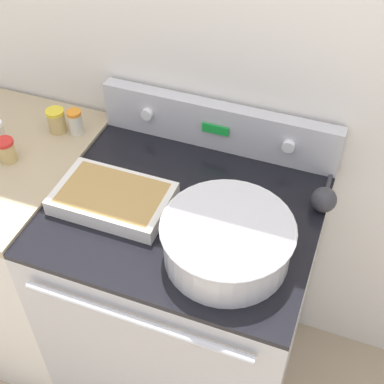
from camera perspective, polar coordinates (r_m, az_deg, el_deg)
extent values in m
cube|color=silver|center=(1.69, 3.78, 14.65)|extent=(8.00, 0.05, 2.50)
cube|color=#BCBCC1|center=(1.97, -0.73, -11.39)|extent=(0.81, 0.69, 0.91)
cube|color=black|center=(1.61, -0.88, -1.99)|extent=(0.81, 0.69, 0.02)
cylinder|color=silver|center=(1.46, -6.11, -13.47)|extent=(0.66, 0.02, 0.02)
cube|color=#BCBCC1|center=(1.77, 2.83, 7.05)|extent=(0.81, 0.05, 0.17)
cylinder|color=white|center=(1.81, -4.84, 8.26)|extent=(0.04, 0.02, 0.04)
cylinder|color=white|center=(1.70, 10.24, 4.80)|extent=(0.04, 0.02, 0.04)
cube|color=green|center=(1.74, 2.50, 6.68)|extent=(0.09, 0.01, 0.03)
cube|color=silver|center=(2.22, -17.56, -5.74)|extent=(0.56, 0.69, 0.91)
cylinder|color=silver|center=(1.44, 3.75, -5.29)|extent=(0.34, 0.34, 0.12)
torus|color=silver|center=(1.39, 3.86, -3.75)|extent=(0.36, 0.36, 0.01)
cylinder|color=beige|center=(1.40, 3.84, -4.11)|extent=(0.31, 0.31, 0.02)
cube|color=silver|center=(1.61, -8.43, -0.69)|extent=(0.34, 0.22, 0.05)
cube|color=#B2894C|center=(1.61, -8.47, -0.40)|extent=(0.30, 0.19, 0.03)
cylinder|color=#333338|center=(1.73, 14.45, 1.21)|extent=(0.01, 0.25, 0.01)
sphere|color=#333338|center=(1.62, 13.88, -0.80)|extent=(0.08, 0.08, 0.08)
cylinder|color=beige|center=(1.88, -12.31, 7.13)|extent=(0.05, 0.05, 0.08)
cylinder|color=orange|center=(1.85, -12.51, 8.23)|extent=(0.05, 0.05, 0.01)
cylinder|color=tan|center=(1.90, -14.22, 7.24)|extent=(0.06, 0.06, 0.07)
cylinder|color=yellow|center=(1.88, -14.45, 8.27)|extent=(0.06, 0.06, 0.01)
cylinder|color=tan|center=(1.83, -19.16, 4.07)|extent=(0.06, 0.06, 0.07)
cylinder|color=red|center=(1.80, -19.45, 5.02)|extent=(0.06, 0.06, 0.01)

